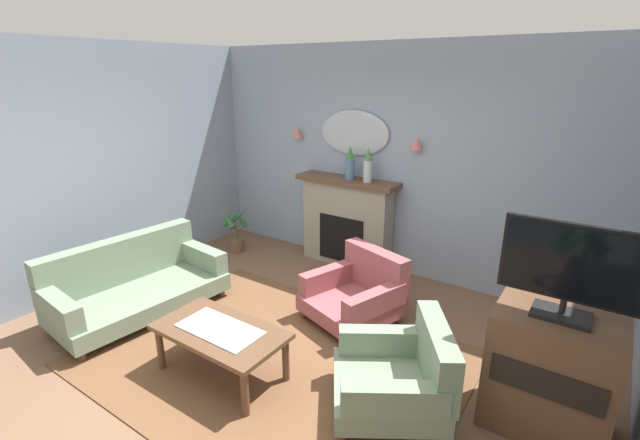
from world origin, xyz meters
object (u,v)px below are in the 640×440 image
potted_plant_small_fern (235,232)px  wall_mirror (354,133)px  mantel_vase_right (350,164)px  floral_couch (134,283)px  coffee_table (220,335)px  armchair_by_coffee_table (358,292)px  fireplace (346,223)px  tv_cabinet (550,372)px  tv_flatscreen (570,269)px  wall_sconce_right (416,144)px  armchair_beside_couch (401,375)px  wall_sconce_left (297,133)px  mantel_vase_left (368,165)px

potted_plant_small_fern → wall_mirror: bearing=24.1°
mantel_vase_right → floral_couch: size_ratio=0.24×
coffee_table → mantel_vase_right: bearing=96.5°
armchair_by_coffee_table → fireplace: bearing=125.9°
tv_cabinet → tv_flatscreen: bearing=-90.0°
fireplace → wall_sconce_right: (0.85, 0.09, 1.09)m
wall_mirror → tv_cabinet: wall_mirror is taller
wall_sconce_right → armchair_beside_couch: bearing=-67.9°
wall_sconce_right → tv_flatscreen: bearing=-44.5°
coffee_table → floral_couch: size_ratio=0.62×
mantel_vase_right → potted_plant_small_fern: bearing=-162.1°
mantel_vase_right → potted_plant_small_fern: mantel_vase_right is taller
mantel_vase_right → tv_flatscreen: mantel_vase_right is taller
armchair_beside_couch → tv_flatscreen: bearing=24.4°
wall_sconce_left → floral_couch: wall_sconce_left is taller
wall_sconce_left → potted_plant_small_fern: wall_sconce_left is taller
floral_couch → tv_flatscreen: bearing=9.4°
wall_sconce_right → armchair_beside_couch: wall_sconce_right is taller
mantel_vase_left → floral_couch: bearing=-123.3°
tv_cabinet → wall_sconce_left: bearing=153.4°
fireplace → armchair_by_coffee_table: bearing=-54.1°
coffee_table → armchair_by_coffee_table: (0.49, 1.42, -0.08)m
wall_mirror → fireplace: bearing=-90.0°
wall_mirror → tv_flatscreen: wall_mirror is taller
armchair_beside_couch → tv_flatscreen: 1.38m
armchair_beside_couch → armchair_by_coffee_table: bearing=133.7°
wall_mirror → coffee_table: bearing=-82.8°
wall_mirror → wall_sconce_right: wall_mirror is taller
mantel_vase_right → coffee_table: 2.73m
wall_sconce_right → potted_plant_small_fern: size_ratio=0.21×
floral_couch → tv_cabinet: size_ratio=1.98×
coffee_table → potted_plant_small_fern: (-1.84, 2.04, -0.09)m
wall_sconce_left → floral_couch: (-0.36, -2.42, -1.34)m
armchair_beside_couch → tv_flatscreen: (0.92, 0.42, 0.94)m
wall_sconce_left → wall_sconce_right: size_ratio=1.00×
wall_sconce_right → tv_cabinet: 2.79m
potted_plant_small_fern → armchair_beside_couch: bearing=-25.8°
tv_cabinet → potted_plant_small_fern: bearing=164.8°
wall_sconce_left → armchair_beside_couch: size_ratio=0.12×
mantel_vase_right → wall_sconce_right: size_ratio=3.01×
wall_sconce_left → armchair_by_coffee_table: wall_sconce_left is taller
tv_cabinet → tv_flatscreen: tv_flatscreen is taller
tv_cabinet → potted_plant_small_fern: (-4.16, 1.13, -0.16)m
wall_sconce_left → armchair_by_coffee_table: (1.68, -1.24, -1.35)m
mantel_vase_left → fireplace: bearing=174.6°
armchair_beside_couch → tv_cabinet: bearing=25.4°
tv_cabinet → potted_plant_small_fern: size_ratio=1.38×
mantel_vase_left → floral_couch: (-1.51, -2.30, -1.05)m
wall_mirror → potted_plant_small_fern: bearing=-155.9°
fireplace → tv_flatscreen: (2.66, -1.68, 0.68)m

